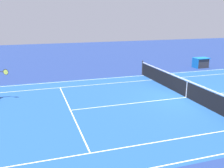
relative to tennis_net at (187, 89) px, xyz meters
The scene contains 5 objects.
ground_plane 0.49m from the tennis_net, ahead, with size 60.00×60.00×0.00m, color navy.
court_slab 0.49m from the tennis_net, ahead, with size 24.20×11.40×0.00m, color #1E4C93.
court_line_markings 0.49m from the tennis_net, ahead, with size 23.85×11.05×0.01m.
tennis_net is the anchor object (origin of this frame).
equipment_cart_tarped 8.94m from the tennis_net, 131.24° to the right, with size 1.25×0.84×0.85m.
Camera 1 is at (8.04, 11.47, 4.41)m, focal length 40.93 mm.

